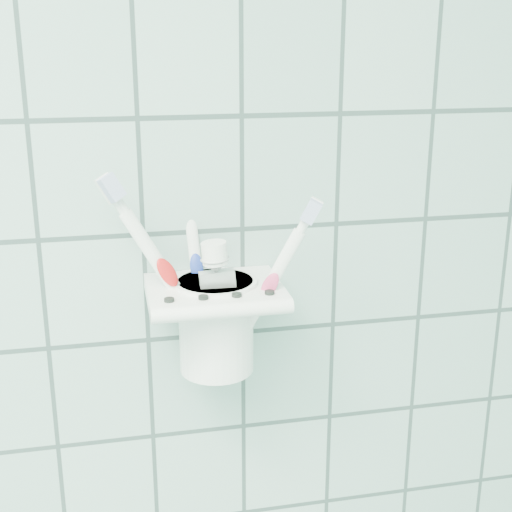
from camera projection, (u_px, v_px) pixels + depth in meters
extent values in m
cube|color=white|center=(209.00, 289.00, 0.72)|extent=(0.05, 0.02, 0.04)
cube|color=white|center=(214.00, 292.00, 0.68)|extent=(0.13, 0.10, 0.01)
cylinder|color=white|center=(223.00, 311.00, 0.64)|extent=(0.13, 0.01, 0.01)
cylinder|color=black|center=(169.00, 300.00, 0.64)|extent=(0.01, 0.01, 0.00)
cylinder|color=black|center=(203.00, 298.00, 0.64)|extent=(0.01, 0.01, 0.00)
cylinder|color=black|center=(237.00, 295.00, 0.65)|extent=(0.01, 0.01, 0.00)
cylinder|color=black|center=(270.00, 293.00, 0.66)|extent=(0.01, 0.01, 0.00)
cylinder|color=white|center=(216.00, 325.00, 0.70)|extent=(0.07, 0.07, 0.09)
cylinder|color=white|center=(215.00, 283.00, 0.68)|extent=(0.08, 0.08, 0.01)
cylinder|color=black|center=(215.00, 282.00, 0.68)|extent=(0.06, 0.06, 0.00)
cylinder|color=white|center=(223.00, 278.00, 0.67)|extent=(0.10, 0.03, 0.16)
cylinder|color=white|center=(221.00, 174.00, 0.64)|extent=(0.02, 0.01, 0.03)
cube|color=silver|center=(222.00, 158.00, 0.63)|extent=(0.03, 0.02, 0.03)
cube|color=white|center=(221.00, 157.00, 0.64)|extent=(0.03, 0.01, 0.03)
ellipsoid|color=red|center=(224.00, 258.00, 0.66)|extent=(0.03, 0.01, 0.03)
cylinder|color=white|center=(206.00, 288.00, 0.69)|extent=(0.02, 0.06, 0.15)
cylinder|color=white|center=(204.00, 204.00, 0.66)|extent=(0.01, 0.01, 0.02)
cube|color=silver|center=(204.00, 191.00, 0.65)|extent=(0.01, 0.01, 0.02)
cube|color=white|center=(203.00, 190.00, 0.66)|extent=(0.01, 0.01, 0.02)
ellipsoid|color=#1E38A5|center=(206.00, 272.00, 0.68)|extent=(0.01, 0.01, 0.03)
cylinder|color=white|center=(225.00, 289.00, 0.68)|extent=(0.08, 0.04, 0.14)
cylinder|color=white|center=(224.00, 200.00, 0.65)|extent=(0.02, 0.01, 0.02)
cube|color=silver|center=(225.00, 187.00, 0.64)|extent=(0.02, 0.02, 0.02)
cube|color=white|center=(223.00, 186.00, 0.65)|extent=(0.02, 0.01, 0.03)
ellipsoid|color=#D83F72|center=(226.00, 272.00, 0.67)|extent=(0.02, 0.01, 0.03)
cube|color=silver|center=(226.00, 318.00, 0.68)|extent=(0.04, 0.01, 0.10)
cube|color=silver|center=(226.00, 362.00, 0.69)|extent=(0.04, 0.01, 0.01)
cone|color=silver|center=(225.00, 265.00, 0.66)|extent=(0.03, 0.03, 0.02)
cylinder|color=white|center=(225.00, 251.00, 0.66)|extent=(0.03, 0.03, 0.02)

